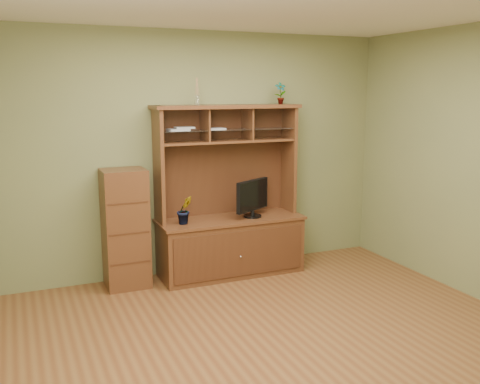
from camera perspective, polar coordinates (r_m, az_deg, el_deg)
room at (r=4.23m, az=4.42°, el=1.11°), size 4.54×4.04×2.74m
media_hutch at (r=6.05m, az=-1.11°, el=-3.89°), size 1.66×0.61×1.90m
monitor at (r=5.99m, az=1.35°, el=-0.60°), size 0.48×0.30×0.42m
orchid_plant at (r=5.72m, az=-5.93°, el=-1.91°), size 0.18×0.15×0.31m
top_plant at (r=6.19m, az=4.33°, el=10.48°), size 0.14×0.11×0.25m
reed_diffuser at (r=5.80m, az=-4.60°, el=10.35°), size 0.06×0.06×0.29m
magazines at (r=5.79m, az=-5.13°, el=6.74°), size 0.63×0.18×0.04m
side_cabinet at (r=5.75m, az=-12.13°, el=-3.84°), size 0.45×0.41×1.26m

